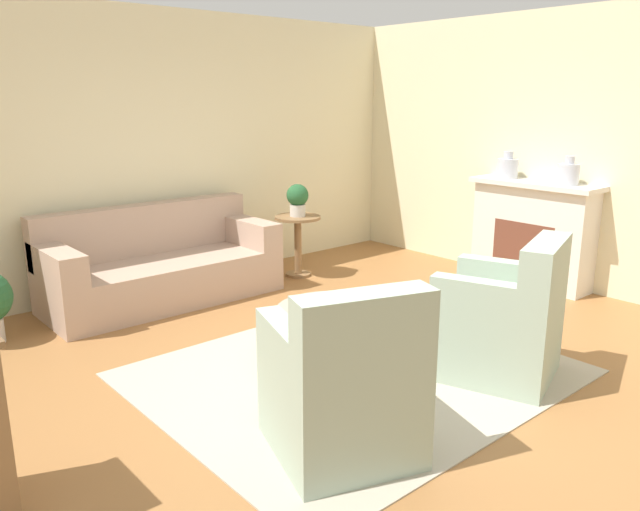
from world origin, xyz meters
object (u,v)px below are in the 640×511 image
Objects in this scene: armchair_right at (505,323)px; vase_mantel_near at (508,167)px; armchair_left at (344,389)px; side_table at (298,236)px; potted_plant_on_side_table at (298,198)px; vase_mantel_far at (569,173)px; ottoman_table at (334,327)px; couch at (161,267)px.

armchair_right is 2.73m from vase_mantel_near.
armchair_right is (1.55, -0.00, 0.00)m from armchair_left.
side_table is 0.42m from potted_plant_on_side_table.
side_table is (2.06, 2.95, 0.06)m from armchair_left.
armchair_left is at bearing -168.39° from vase_mantel_far.
ottoman_table is 1.27× the size of side_table.
potted_plant_on_side_table reaches higher than ottoman_table.
potted_plant_on_side_table is (-1.66, 2.19, -0.34)m from vase_mantel_far.
couch is 6.34× the size of potted_plant_on_side_table.
vase_mantel_far is at bearing -90.00° from vase_mantel_near.
vase_mantel_far is at bearing -52.87° from potted_plant_on_side_table.
armchair_left is at bearing 180.00° from armchair_right.
vase_mantel_far is 2.76m from potted_plant_on_side_table.
ottoman_table is at bearing 50.50° from armchair_left.
couch reaches higher than ottoman_table.
vase_mantel_near reaches higher than couch.
armchair_right is 3.56× the size of vase_mantel_far.
ottoman_table is at bearing 175.81° from vase_mantel_far.
vase_mantel_far reaches higher than ottoman_table.
side_table reaches higher than ottoman_table.
ottoman_table is (0.80, 0.98, -0.12)m from armchair_left.
side_table is (0.51, 2.95, 0.06)m from armchair_right.
armchair_left reaches higher than side_table.
side_table is 2.36m from vase_mantel_near.
couch is 1.56m from side_table.
vase_mantel_near reaches higher than side_table.
vase_mantel_far reaches higher than armchair_right.
side_table is at bearing 57.56° from ottoman_table.
armchair_right is 1.23m from ottoman_table.
vase_mantel_near is 0.81× the size of potted_plant_on_side_table.
couch reaches higher than side_table.
potted_plant_on_side_table is (1.54, -0.23, 0.54)m from couch.
armchair_right is 3.00m from side_table.
side_table is 2.38× the size of vase_mantel_far.
ottoman_table is 3.06m from vase_mantel_far.
armchair_left is at bearing -124.92° from side_table.
armchair_left is 1.50× the size of side_table.
couch is 2.20× the size of armchair_right.
armchair_right is 1.18× the size of ottoman_table.
vase_mantel_near is at bearing -28.50° from couch.
vase_mantel_near is at bearing 33.71° from armchair_right.
armchair_left is 1.27m from ottoman_table.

